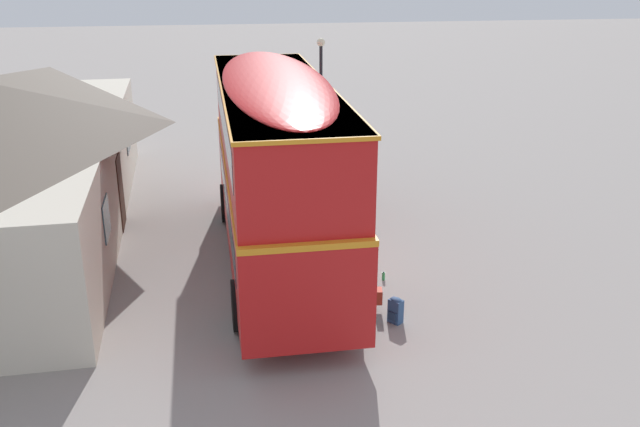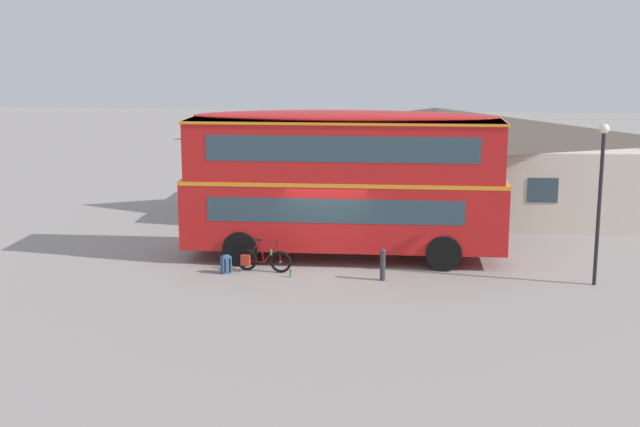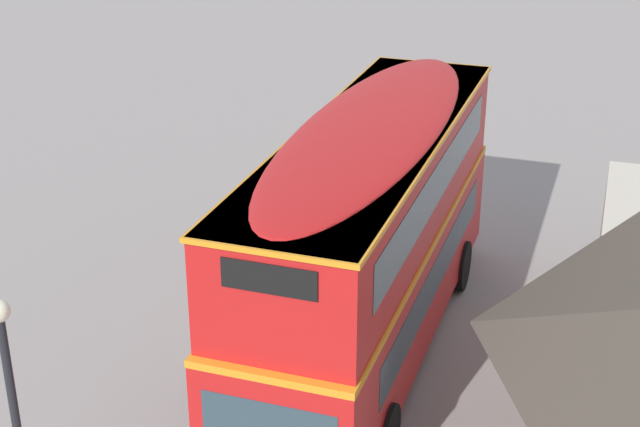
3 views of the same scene
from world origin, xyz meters
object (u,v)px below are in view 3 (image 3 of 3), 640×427
object	(u,v)px
double_decker_bus	(370,229)
backpack_on_ground	(321,249)
water_bottle_green_metal	(280,294)
touring_bicycle	(319,267)
kerb_bollard	(223,342)

from	to	relation	value
double_decker_bus	backpack_on_ground	xyz separation A→B (m)	(-3.39, -2.20, -2.35)
water_bottle_green_metal	touring_bicycle	bearing A→B (deg)	151.93
double_decker_bus	touring_bicycle	distance (m)	3.77
backpack_on_ground	touring_bicycle	bearing A→B (deg)	17.57
touring_bicycle	backpack_on_ground	xyz separation A→B (m)	(-1.03, -0.33, -0.07)
backpack_on_ground	water_bottle_green_metal	world-z (taller)	backpack_on_ground
touring_bicycle	backpack_on_ground	size ratio (longest dim) A/B	3.04
water_bottle_green_metal	kerb_bollard	bearing A→B (deg)	-0.22
touring_bicycle	kerb_bollard	distance (m)	3.78
double_decker_bus	kerb_bollard	xyz separation A→B (m)	(1.38, -2.42, -2.15)
touring_bicycle	backpack_on_ground	bearing A→B (deg)	-162.43
water_bottle_green_metal	kerb_bollard	distance (m)	2.77
touring_bicycle	kerb_bollard	bearing A→B (deg)	-8.22
backpack_on_ground	water_bottle_green_metal	distance (m)	2.04
double_decker_bus	water_bottle_green_metal	size ratio (longest dim) A/B	45.86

